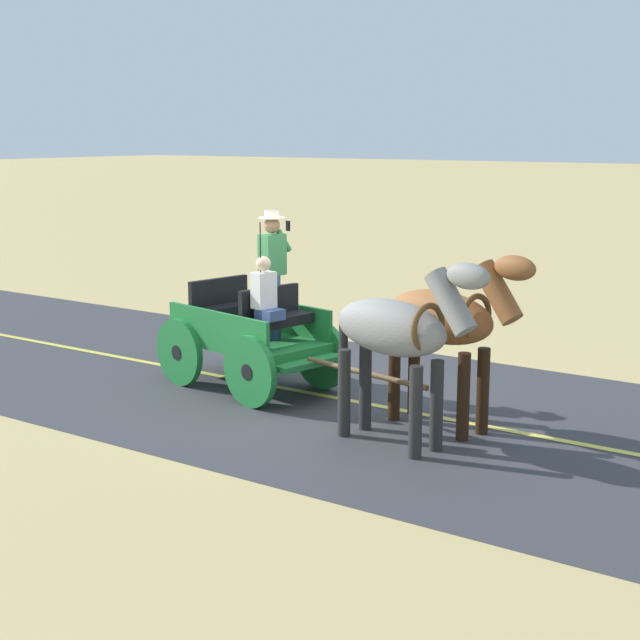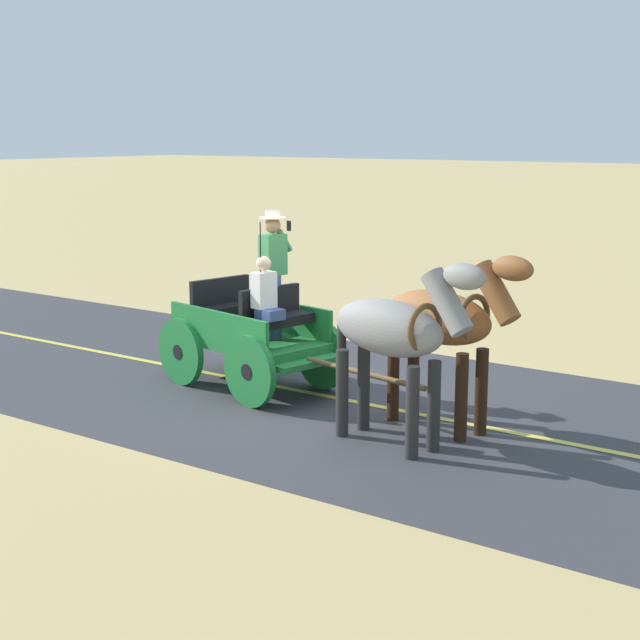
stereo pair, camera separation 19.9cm
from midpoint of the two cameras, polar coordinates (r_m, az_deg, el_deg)
ground_plane at (r=12.94m, az=0.04°, el=-4.52°), size 200.00×200.00×0.00m
road_surface at (r=12.94m, az=0.04°, el=-4.51°), size 6.13×160.00×0.01m
road_centre_stripe at (r=12.94m, az=0.04°, el=-4.49°), size 0.12×160.00×0.00m
horse_drawn_carriage at (r=13.10m, az=-3.58°, el=-0.67°), size 1.85×4.51×2.50m
horse_near_side at (r=11.23m, az=8.10°, el=-0.14°), size 0.90×2.15×2.21m
horse_off_side at (r=10.57m, az=5.13°, el=-0.80°), size 0.85×2.15×2.21m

